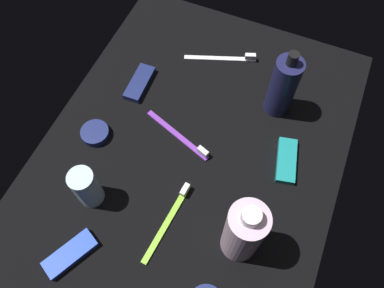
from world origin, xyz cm
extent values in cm
cube|color=black|center=(0.00, 0.00, -0.60)|extent=(84.00, 64.00, 1.20)
cylinder|color=#1D1E48|center=(-18.21, 13.65, 7.80)|extent=(5.92, 5.92, 15.60)
cylinder|color=black|center=(-18.21, 13.65, 17.00)|extent=(2.20, 2.20, 2.80)
cylinder|color=silver|center=(15.30, 16.28, 8.59)|extent=(7.02, 7.02, 17.17)
cylinder|color=silver|center=(15.30, 16.28, 18.27)|extent=(3.20, 3.20, 2.20)
cylinder|color=silver|center=(17.91, -14.86, 5.18)|extent=(5.03, 5.03, 10.37)
cube|color=purple|center=(-2.15, -4.53, 0.45)|extent=(7.10, 17.38, 0.90)
cube|color=white|center=(0.34, 2.55, 1.50)|extent=(1.90, 2.82, 1.20)
cube|color=#8CD133|center=(17.03, 1.75, 0.45)|extent=(18.03, 2.88, 0.90)
cube|color=white|center=(9.57, 2.45, 1.50)|extent=(2.69, 1.34, 1.20)
cube|color=white|center=(-26.45, -3.54, 0.45)|extent=(7.41, 17.29, 0.90)
cube|color=white|center=(-29.06, 3.49, 1.50)|extent=(1.94, 2.82, 1.20)
cube|color=teal|center=(-5.29, 19.89, 0.75)|extent=(11.02, 6.17, 1.50)
cube|color=navy|center=(-11.47, -18.58, 0.75)|extent=(10.56, 4.44, 1.50)
cube|color=blue|center=(29.90, -12.69, 0.75)|extent=(11.09, 8.23, 1.50)
cylinder|color=navy|center=(4.89, -21.48, 0.86)|extent=(6.31, 6.31, 1.73)
camera|label=1|loc=(34.07, 14.41, 74.20)|focal=35.11mm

